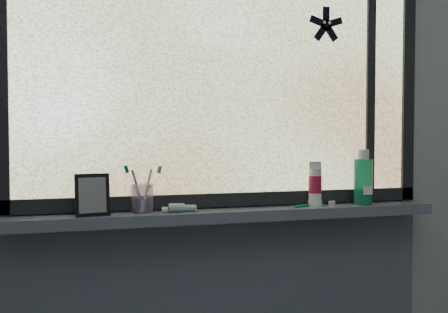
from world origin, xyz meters
name	(u,v)px	position (x,y,z in m)	size (l,w,h in m)	color
wall_back	(225,146)	(0.00, 1.30, 1.25)	(3.00, 0.01, 2.50)	#9EA3A8
windowsill	(230,215)	(0.00, 1.23, 1.00)	(1.62, 0.14, 0.04)	#4E5568
window_pane	(226,71)	(0.00, 1.28, 1.53)	(1.50, 0.01, 1.00)	silver
frame_bottom	(227,200)	(0.00, 1.28, 1.05)	(1.60, 0.03, 0.05)	black
frame_left	(0,62)	(-0.78, 1.28, 1.53)	(0.05, 0.03, 1.10)	black
frame_right	(407,77)	(0.78, 1.28, 1.53)	(0.05, 0.03, 1.10)	black
frame_mullion	(370,76)	(0.60, 1.28, 1.53)	(0.04, 0.03, 1.00)	black
starfish_sticker	(326,25)	(0.40, 1.27, 1.72)	(0.15, 0.02, 0.15)	black
vanity_mirror	(92,195)	(-0.49, 1.21, 1.09)	(0.11, 0.06, 0.14)	black
toothpaste_tube	(182,208)	(-0.18, 1.21, 1.04)	(0.17, 0.04, 0.03)	silver
toothbrush_cup	(142,198)	(-0.32, 1.24, 1.07)	(0.07, 0.07, 0.10)	#B5A3D7
toothbrush_lying	(310,204)	(0.32, 1.24, 1.03)	(0.21, 0.02, 0.01)	#0C7356
mouthwash_bottle	(363,177)	(0.54, 1.22, 1.13)	(0.07, 0.07, 0.18)	#1E9C6F
cream_tube	(315,182)	(0.34, 1.23, 1.11)	(0.05, 0.05, 0.12)	silver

